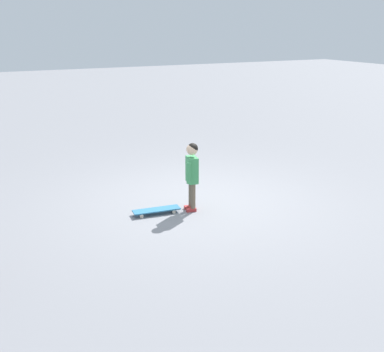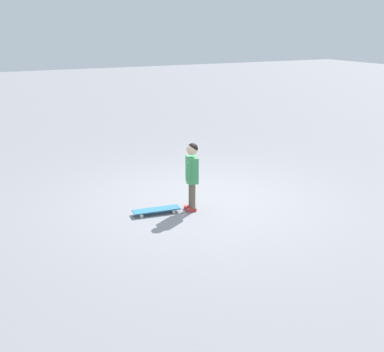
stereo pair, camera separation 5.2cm
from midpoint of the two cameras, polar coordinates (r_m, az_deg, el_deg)
ground_plane at (r=7.72m, az=0.99°, el=-3.01°), size 50.00×50.00×0.00m
child_person at (r=7.14m, az=0.20°, el=0.81°), size 0.27×0.34×1.06m
skateboard at (r=7.21m, az=-4.09°, el=-4.09°), size 0.74×0.27×0.07m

